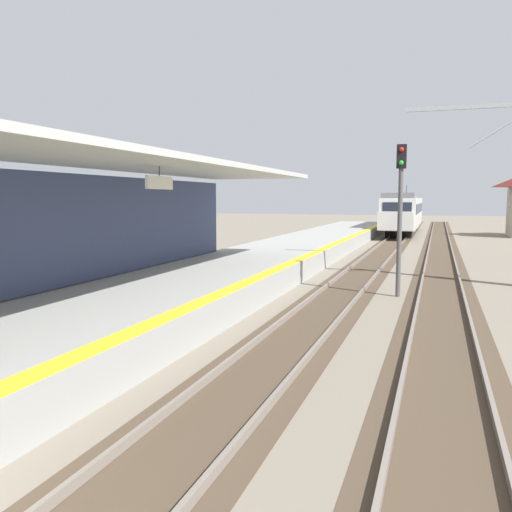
% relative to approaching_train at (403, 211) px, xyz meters
% --- Properties ---
extents(station_platform, '(5.00, 80.00, 0.91)m').
position_rel_approaching_train_xyz_m(station_platform, '(-4.40, -34.89, -1.73)').
color(station_platform, '#999993').
rests_on(station_platform, ground).
extents(station_building_with_canopy, '(4.85, 24.00, 4.43)m').
position_rel_approaching_train_xyz_m(station_building_with_canopy, '(-6.20, -42.32, 0.48)').
color(station_building_with_canopy, '#4C4C4C').
rests_on(station_building_with_canopy, ground).
extents(track_pair_nearest_platform, '(2.34, 120.00, 0.16)m').
position_rel_approaching_train_xyz_m(track_pair_nearest_platform, '(-0.00, -30.89, -2.13)').
color(track_pair_nearest_platform, '#4C3D2D').
rests_on(track_pair_nearest_platform, ground).
extents(track_pair_middle, '(2.34, 120.00, 0.16)m').
position_rel_approaching_train_xyz_m(track_pair_middle, '(3.40, -30.89, -2.13)').
color(track_pair_middle, '#4C3D2D').
rests_on(track_pair_middle, ground).
extents(approaching_train, '(2.93, 19.60, 4.76)m').
position_rel_approaching_train_xyz_m(approaching_train, '(0.00, 0.00, 0.00)').
color(approaching_train, silver).
rests_on(approaching_train, ground).
extents(rail_signal_post, '(0.32, 0.34, 5.20)m').
position_rel_approaching_train_xyz_m(rail_signal_post, '(1.96, -34.62, 1.02)').
color(rail_signal_post, '#4C4C4C').
rests_on(rail_signal_post, ground).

